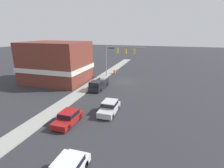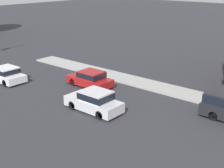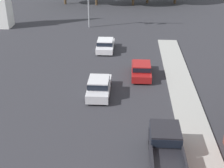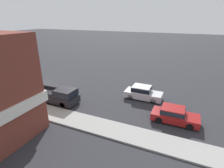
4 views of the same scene
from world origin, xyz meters
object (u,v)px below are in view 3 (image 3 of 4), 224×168
object	(u,v)px
car_oncoming	(141,69)
car_second_ahead	(105,45)
pickup_truck_parked	(166,150)
car_lead	(99,86)

from	to	relation	value
car_oncoming	car_second_ahead	distance (m)	8.14
car_oncoming	pickup_truck_parked	size ratio (longest dim) A/B	0.76
car_lead	car_oncoming	distance (m)	5.46
car_lead	pickup_truck_parked	xyz separation A→B (m)	(4.96, -8.55, 0.08)
car_second_ahead	pickup_truck_parked	xyz separation A→B (m)	(5.31, -19.58, 0.15)
car_lead	car_oncoming	world-z (taller)	car_lead
car_lead	car_oncoming	size ratio (longest dim) A/B	1.03
car_second_ahead	pickup_truck_parked	distance (m)	20.29
car_lead	pickup_truck_parked	world-z (taller)	pickup_truck_parked
car_lead	car_oncoming	xyz separation A→B (m)	(3.73, 3.99, -0.07)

